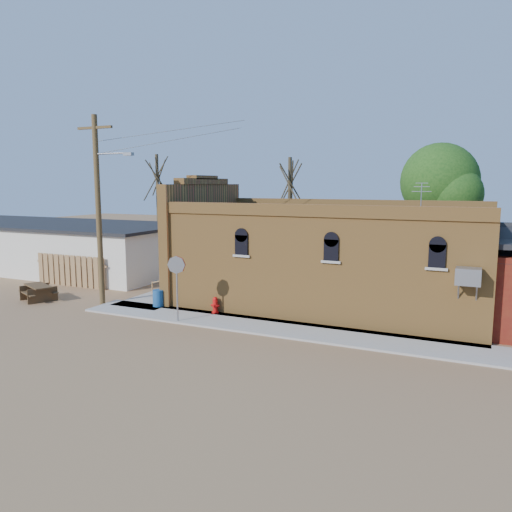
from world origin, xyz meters
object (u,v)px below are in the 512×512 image
at_px(picnic_table, 38,290).
at_px(fire_hydrant, 215,305).
at_px(brick_bar, 324,257).
at_px(trash_barrel, 158,298).
at_px(stop_sign, 177,271).
at_px(utility_pole, 99,206).

bearing_deg(picnic_table, fire_hydrant, 31.80).
xyz_separation_m(brick_bar, picnic_table, (-13.33, -4.99, -1.83)).
xyz_separation_m(trash_barrel, picnic_table, (-6.39, -1.25, 0.04)).
height_order(fire_hydrant, stop_sign, stop_sign).
relative_size(trash_barrel, picnic_table, 0.34).
distance_m(trash_barrel, picnic_table, 6.51).
relative_size(brick_bar, stop_sign, 5.91).
bearing_deg(trash_barrel, brick_bar, 28.33).
bearing_deg(trash_barrel, fire_hydrant, 0.86).
bearing_deg(stop_sign, picnic_table, -177.65).
xyz_separation_m(stop_sign, picnic_table, (-8.64, 0.50, -1.70)).
distance_m(brick_bar, picnic_table, 14.35).
bearing_deg(picnic_table, brick_bar, 44.52).
xyz_separation_m(utility_pole, picnic_table, (-3.54, -0.70, -4.26)).
bearing_deg(picnic_table, stop_sign, 20.67).
bearing_deg(brick_bar, trash_barrel, -151.67).
relative_size(stop_sign, trash_barrel, 3.54).
bearing_deg(fire_hydrant, trash_barrel, 168.59).
bearing_deg(fire_hydrant, picnic_table, 175.56).
height_order(utility_pole, picnic_table, utility_pole).
relative_size(fire_hydrant, trash_barrel, 0.94).
height_order(brick_bar, trash_barrel, brick_bar).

